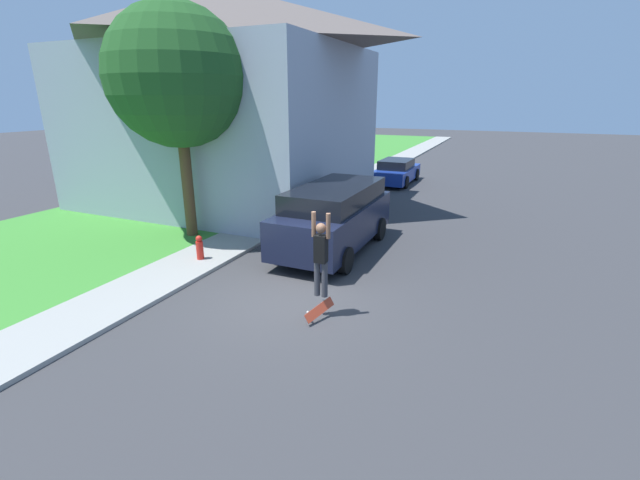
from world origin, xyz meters
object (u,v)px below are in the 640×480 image
object	(u,v)px
fire_hydrant	(200,248)
car_down_street	(396,172)
skateboarder	(321,254)
skateboard	(319,310)
suv_parked	(334,216)
lawn_tree_near	(177,77)

from	to	relation	value
fire_hydrant	car_down_street	bearing A→B (deg)	81.85
skateboarder	skateboard	xyz separation A→B (m)	(0.04, -0.17, -1.18)
car_down_street	fire_hydrant	xyz separation A→B (m)	(-2.02, -14.11, -0.20)
skateboarder	skateboard	bearing A→B (deg)	-76.96
suv_parked	fire_hydrant	world-z (taller)	suv_parked
fire_hydrant	lawn_tree_near	bearing A→B (deg)	135.11
suv_parked	skateboarder	size ratio (longest dim) A/B	2.81
car_down_street	suv_parked	bearing A→B (deg)	-84.78
skateboarder	fire_hydrant	world-z (taller)	skateboarder
suv_parked	skateboard	bearing A→B (deg)	-71.70
skateboarder	car_down_street	bearing A→B (deg)	98.79
suv_parked	skateboard	distance (m)	4.54
lawn_tree_near	suv_parked	xyz separation A→B (m)	(4.88, 0.76, -3.99)
car_down_street	skateboard	distance (m)	15.99
suv_parked	skateboarder	distance (m)	4.30
skateboarder	fire_hydrant	distance (m)	4.79
car_down_street	skateboard	size ratio (longest dim) A/B	5.66
lawn_tree_near	car_down_street	xyz separation A→B (m)	(3.83, 12.32, -4.43)
fire_hydrant	skateboarder	bearing A→B (deg)	-18.77
skateboarder	fire_hydrant	bearing A→B (deg)	161.23
lawn_tree_near	car_down_street	size ratio (longest dim) A/B	1.66
car_down_street	lawn_tree_near	bearing A→B (deg)	-107.26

